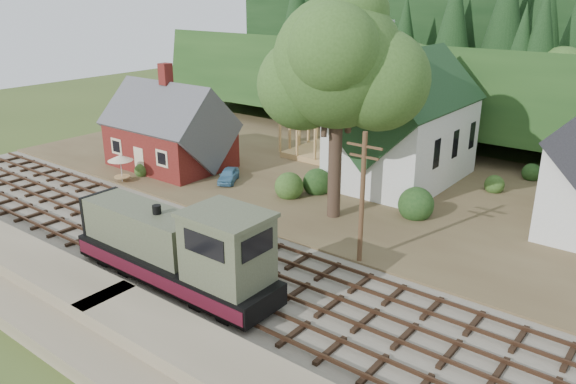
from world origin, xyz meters
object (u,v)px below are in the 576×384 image
Objects in this scene: patio_set at (120,159)px; car_green at (156,152)px; locomotive at (179,250)px; car_blue at (228,175)px.

car_green is at bearing 117.22° from patio_set.
patio_set is at bearing -153.44° from car_green.
locomotive is 16.93m from car_blue.
car_green is 6.99m from patio_set.
car_blue is 8.84m from patio_set.
car_blue is at bearing -95.11° from car_green.
car_green is at bearing 145.11° from car_blue.
car_blue is at bearing 37.49° from patio_set.
car_blue is at bearing 125.02° from locomotive.
patio_set reaches higher than car_blue.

